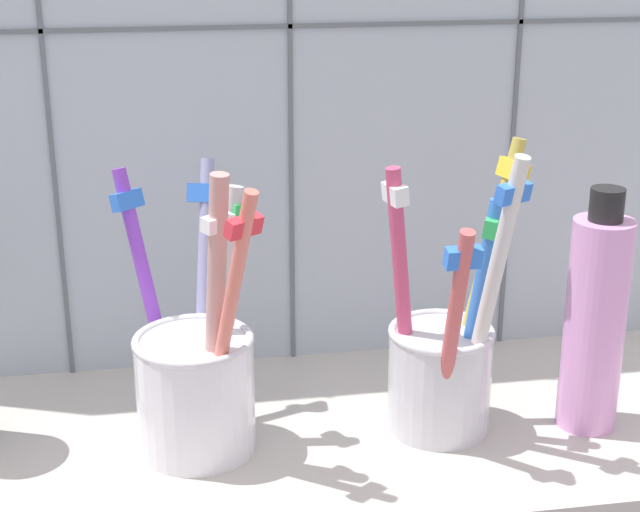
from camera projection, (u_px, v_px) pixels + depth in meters
counter_slab at (317, 442)px, 63.56cm from camera, size 64.00×22.00×2.00cm
tile_wall_back at (288, 77)px, 67.43cm from camera, size 64.00×2.20×45.00cm
toothbrush_cup_left at (197, 376)px, 59.66cm from camera, size 8.55×12.65×18.01cm
toothbrush_cup_right at (444, 360)px, 61.71cm from camera, size 9.27×8.97×18.83cm
soap_bottle at (595, 321)px, 61.51cm from camera, size 3.80×3.80×15.77cm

